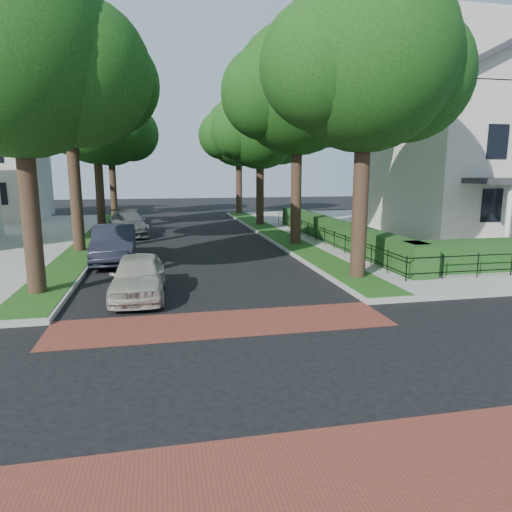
{
  "coord_description": "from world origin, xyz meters",
  "views": [
    {
      "loc": [
        -1.5,
        -8.32,
        4.01
      ],
      "look_at": [
        1.1,
        4.24,
        1.6
      ],
      "focal_mm": 32.0,
      "sensor_mm": 36.0,
      "label": 1
    }
  ],
  "objects": [
    {
      "name": "tree_right_far",
      "position": [
        5.6,
        24.22,
        6.91
      ],
      "size": [
        7.25,
        6.23,
        9.74
      ],
      "color": "black",
      "rests_on": "sidewalk_ne"
    },
    {
      "name": "crosswalk_far",
      "position": [
        0.0,
        3.2,
        0.01
      ],
      "size": [
        9.0,
        2.2,
        0.01
      ],
      "primitive_type": "cube",
      "color": "maroon",
      "rests_on": "ground"
    },
    {
      "name": "crosswalk_near",
      "position": [
        0.0,
        -3.2,
        0.01
      ],
      "size": [
        9.0,
        2.2,
        0.01
      ],
      "primitive_type": "cube",
      "color": "maroon",
      "rests_on": "ground"
    },
    {
      "name": "ground",
      "position": [
        0.0,
        0.0,
        0.0
      ],
      "size": [
        120.0,
        120.0,
        0.0
      ],
      "primitive_type": "plane",
      "color": "black",
      "rests_on": "ground"
    },
    {
      "name": "house_victorian",
      "position": [
        17.51,
        15.92,
        6.02
      ],
      "size": [
        13.0,
        13.05,
        12.48
      ],
      "color": "beige",
      "rests_on": "sidewalk_ne"
    },
    {
      "name": "tree_right_mid",
      "position": [
        5.61,
        15.25,
        7.99
      ],
      "size": [
        8.25,
        7.09,
        11.22
      ],
      "color": "black",
      "rests_on": "sidewalk_ne"
    },
    {
      "name": "tree_right_near",
      "position": [
        5.6,
        7.24,
        7.63
      ],
      "size": [
        7.75,
        6.67,
        10.66
      ],
      "color": "black",
      "rests_on": "sidewalk_ne"
    },
    {
      "name": "parked_car_front",
      "position": [
        -2.3,
        6.31,
        0.7
      ],
      "size": [
        1.74,
        4.13,
        1.4
      ],
      "primitive_type": "imported",
      "rotation": [
        0.0,
        0.0,
        -0.02
      ],
      "color": "#B3AEA1",
      "rests_on": "ground"
    },
    {
      "name": "tree_left_mid",
      "position": [
        -5.39,
        15.24,
        8.34
      ],
      "size": [
        8.0,
        6.88,
        11.48
      ],
      "color": "black",
      "rests_on": "sidewalk_nw"
    },
    {
      "name": "tree_left_back",
      "position": [
        -5.4,
        33.24,
        7.41
      ],
      "size": [
        7.75,
        6.66,
        10.44
      ],
      "color": "black",
      "rests_on": "sidewalk_nw"
    },
    {
      "name": "grass_strip_nw",
      "position": [
        -5.4,
        19.1,
        0.16
      ],
      "size": [
        1.6,
        29.8,
        0.02
      ],
      "primitive_type": "cube",
      "color": "#1C4614",
      "rests_on": "sidewalk_nw"
    },
    {
      "name": "grass_strip_ne",
      "position": [
        5.4,
        19.1,
        0.16
      ],
      "size": [
        1.6,
        29.8,
        0.02
      ],
      "primitive_type": "cube",
      "color": "#1C4614",
      "rests_on": "sidewalk_ne"
    },
    {
      "name": "fence_main_road",
      "position": [
        6.9,
        15.0,
        0.6
      ],
      "size": [
        0.06,
        18.0,
        0.9
      ],
      "primitive_type": null,
      "color": "black",
      "rests_on": "sidewalk_ne"
    },
    {
      "name": "tree_left_far",
      "position": [
        -5.4,
        24.22,
        7.12
      ],
      "size": [
        7.0,
        6.02,
        9.86
      ],
      "color": "black",
      "rests_on": "sidewalk_nw"
    },
    {
      "name": "tree_right_back",
      "position": [
        5.6,
        33.23,
        7.27
      ],
      "size": [
        7.5,
        6.45,
        10.2
      ],
      "color": "black",
      "rests_on": "sidewalk_ne"
    },
    {
      "name": "parked_car_middle",
      "position": [
        -3.6,
        12.43,
        0.82
      ],
      "size": [
        1.89,
        5.04,
        1.64
      ],
      "primitive_type": "imported",
      "rotation": [
        0.0,
        0.0,
        0.03
      ],
      "color": "black",
      "rests_on": "ground"
    },
    {
      "name": "parked_car_rear",
      "position": [
        -3.6,
        21.02,
        0.76
      ],
      "size": [
        2.98,
        5.51,
        1.52
      ],
      "primitive_type": "imported",
      "rotation": [
        0.0,
        0.0,
        0.17
      ],
      "color": "slate",
      "rests_on": "ground"
    },
    {
      "name": "tree_left_near",
      "position": [
        -5.4,
        7.23,
        7.27
      ],
      "size": [
        7.5,
        6.45,
        10.2
      ],
      "color": "black",
      "rests_on": "sidewalk_nw"
    },
    {
      "name": "hedge_main_road",
      "position": [
        7.7,
        15.0,
        0.75
      ],
      "size": [
        1.0,
        18.0,
        1.2
      ],
      "primitive_type": "cube",
      "color": "#163C15",
      "rests_on": "sidewalk_ne"
    },
    {
      "name": "sidewalk_ne",
      "position": [
        19.5,
        19.0,
        0.07
      ],
      "size": [
        30.0,
        30.0,
        0.15
      ],
      "primitive_type": "cube",
      "color": "gray",
      "rests_on": "ground"
    }
  ]
}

